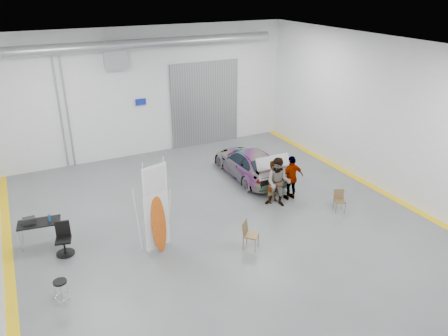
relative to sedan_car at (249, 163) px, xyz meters
name	(u,v)px	position (x,y,z in m)	size (l,w,h in m)	color
ground	(226,227)	(-2.78, -3.31, -0.62)	(16.00, 16.00, 0.00)	#595C60
room_shell	(204,97)	(-2.54, -1.09, 3.45)	(14.02, 16.18, 6.01)	silver
sedan_car	(249,163)	(0.00, 0.00, 0.00)	(1.76, 4.31, 1.25)	silver
person_a	(274,182)	(-0.33, -2.45, 0.22)	(0.61, 0.40, 1.68)	brown
person_b	(278,182)	(-0.33, -2.77, 0.34)	(0.94, 0.72, 1.93)	#43637B
person_c	(291,178)	(0.43, -2.52, 0.27)	(1.03, 0.43, 1.78)	#A85538
surfboard_display	(155,216)	(-5.36, -3.64, 0.63)	(0.85, 0.41, 3.10)	white
folding_chair_near	(251,240)	(-2.65, -4.80, -0.33)	(0.62, 0.71, 0.95)	brown
folding_chair_far	(339,205)	(1.47, -4.15, -0.37)	(0.50, 0.53, 0.81)	brown
shop_stool	(62,292)	(-8.38, -4.86, -0.26)	(0.37, 0.37, 0.73)	black
work_table	(36,223)	(-8.65, -1.60, 0.19)	(1.37, 0.81, 1.06)	#93959B
office_chair	(63,241)	(-8.00, -2.47, -0.16)	(0.56, 0.58, 1.05)	black
trunk_lid	(274,165)	(0.00, -1.90, 0.64)	(1.46, 0.89, 0.04)	silver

